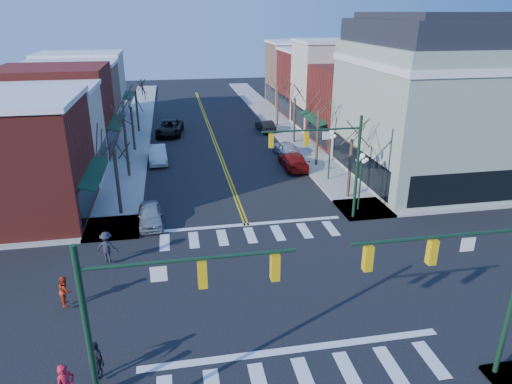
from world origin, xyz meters
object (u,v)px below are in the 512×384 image
lamppost_corner (361,172)px  pedestrian_dark_b (107,247)px  car_left_far (170,128)px  car_left_near (150,215)px  pedestrian_red_b (65,291)px  victorian_corner (432,100)px  car_left_mid (157,154)px  car_right_near (293,161)px  car_right_far (265,126)px  car_right_mid (285,148)px  pedestrian_dark_a (96,359)px  lamppost_midblock (330,147)px

lamppost_corner → pedestrian_dark_b: lamppost_corner is taller
lamppost_corner → car_left_far: size_ratio=0.73×
car_left_near → pedestrian_red_b: size_ratio=2.54×
victorian_corner → lamppost_corner: victorian_corner is taller
pedestrian_red_b → pedestrian_dark_b: pedestrian_dark_b is taller
victorian_corner → car_left_mid: (-22.55, 8.26, -5.89)m
car_right_near → car_right_far: 13.96m
car_right_mid → pedestrian_red_b: (-16.40, -22.58, 0.19)m
pedestrian_red_b → car_right_far: bearing=-35.7°
lamppost_corner → pedestrian_red_b: (-18.20, -8.16, -2.05)m
lamppost_corner → car_left_mid: (-14.25, 14.26, -2.19)m
car_right_mid → pedestrian_dark_a: size_ratio=2.62×
car_left_mid → pedestrian_dark_a: 27.64m
car_left_near → car_left_far: car_left_far is taller
car_left_mid → car_right_far: bearing=34.7°
lamppost_midblock → pedestrian_red_b: bearing=-141.2°
pedestrian_dark_b → victorian_corner: bearing=-146.5°
lamppost_corner → car_right_mid: bearing=97.1°
pedestrian_dark_a → pedestrian_dark_b: pedestrian_dark_b is taller
pedestrian_dark_b → car_right_mid: bearing=-117.4°
car_right_near → pedestrian_red_b: (-16.14, -18.35, 0.20)m
victorian_corner → car_left_far: size_ratio=2.40×
lamppost_corner → car_left_far: lamppost_corner is taller
car_left_mid → car_right_near: size_ratio=0.94×
car_right_far → victorian_corner: bearing=112.3°
victorian_corner → car_right_far: (-10.10, 18.15, -5.98)m
car_left_mid → car_right_mid: size_ratio=1.11×
car_left_near → car_left_mid: (0.26, 13.73, 0.11)m
car_left_mid → car_right_near: 12.84m
car_left_mid → victorian_corner: bearing=-23.9°
car_left_near → car_right_far: bearing=57.9°
lamppost_corner → car_left_near: size_ratio=1.11×
victorian_corner → car_right_far: 21.62m
lamppost_corner → car_left_near: 14.70m
car_left_mid → pedestrian_red_b: bearing=-103.8°
car_left_near → victorian_corner: bearing=9.7°
car_right_far → pedestrian_dark_a: bearing=62.3°
car_left_near → pedestrian_dark_b: (-2.19, -4.88, 0.41)m
car_left_far → pedestrian_dark_b: bearing=-89.7°
pedestrian_dark_b → car_left_near: bearing=-103.1°
victorian_corner → lamppost_midblock: size_ratio=3.29×
car_right_mid → pedestrian_dark_b: bearing=43.8°
pedestrian_red_b → pedestrian_dark_a: bearing=-166.4°
car_right_near → pedestrian_dark_b: bearing=45.7°
car_right_near → car_right_mid: 4.23m
victorian_corner → car_right_far: size_ratio=3.48×
lamppost_midblock → car_left_mid: lamppost_midblock is taller
car_left_far → pedestrian_dark_b: 29.22m
car_left_near → pedestrian_red_b: (-3.69, -8.69, 0.25)m
car_left_mid → car_right_mid: 12.45m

